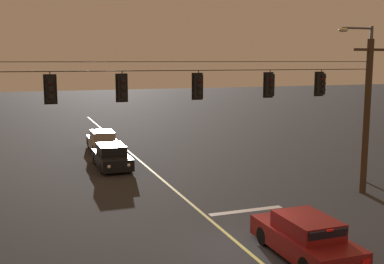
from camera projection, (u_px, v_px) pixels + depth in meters
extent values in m
plane|color=#28282B|center=(247.00, 251.00, 15.84)|extent=(180.00, 180.00, 0.00)
cube|color=#D1C64C|center=(161.00, 178.00, 25.58)|extent=(0.14, 60.00, 0.01)
cube|color=silver|center=(246.00, 211.00, 20.09)|extent=(3.40, 0.36, 0.01)
cylinder|color=#423021|center=(366.00, 118.00, 22.32)|extent=(0.32, 0.32, 7.39)
cube|color=#423021|center=(370.00, 50.00, 21.84)|extent=(1.80, 0.12, 0.12)
cylinder|color=slate|center=(370.00, 57.00, 21.89)|extent=(0.12, 0.12, 0.18)
cylinder|color=black|center=(200.00, 70.00, 19.10)|extent=(17.03, 0.03, 0.03)
cylinder|color=black|center=(200.00, 62.00, 19.05)|extent=(17.03, 0.02, 0.02)
cylinder|color=black|center=(50.00, 74.00, 17.12)|extent=(0.04, 0.04, 0.18)
cube|color=black|center=(51.00, 90.00, 17.21)|extent=(0.32, 0.26, 0.96)
cube|color=black|center=(50.00, 89.00, 17.34)|extent=(0.48, 0.03, 1.12)
sphere|color=red|center=(50.00, 82.00, 17.02)|extent=(0.17, 0.17, 0.17)
cylinder|color=black|center=(50.00, 81.00, 16.97)|extent=(0.20, 0.10, 0.20)
sphere|color=#3D280A|center=(51.00, 90.00, 17.06)|extent=(0.17, 0.17, 0.17)
cylinder|color=black|center=(51.00, 89.00, 17.01)|extent=(0.20, 0.10, 0.20)
sphere|color=black|center=(51.00, 98.00, 17.10)|extent=(0.17, 0.17, 0.17)
cylinder|color=black|center=(51.00, 97.00, 17.06)|extent=(0.20, 0.10, 0.20)
cylinder|color=black|center=(122.00, 73.00, 18.02)|extent=(0.04, 0.04, 0.18)
cube|color=black|center=(122.00, 88.00, 18.11)|extent=(0.32, 0.26, 0.96)
cube|color=black|center=(122.00, 88.00, 18.24)|extent=(0.48, 0.03, 1.12)
sphere|color=red|center=(123.00, 81.00, 17.92)|extent=(0.17, 0.17, 0.17)
cylinder|color=black|center=(123.00, 80.00, 17.87)|extent=(0.20, 0.10, 0.20)
sphere|color=#3D280A|center=(123.00, 88.00, 17.96)|extent=(0.17, 0.17, 0.17)
cylinder|color=black|center=(123.00, 87.00, 17.92)|extent=(0.20, 0.10, 0.20)
sphere|color=black|center=(123.00, 96.00, 18.00)|extent=(0.17, 0.17, 0.17)
cylinder|color=black|center=(124.00, 95.00, 17.96)|extent=(0.20, 0.10, 0.20)
cylinder|color=black|center=(198.00, 73.00, 19.09)|extent=(0.04, 0.04, 0.18)
cube|color=black|center=(198.00, 87.00, 19.17)|extent=(0.32, 0.26, 0.96)
cube|color=black|center=(197.00, 86.00, 19.31)|extent=(0.48, 0.03, 1.12)
sphere|color=red|center=(200.00, 80.00, 18.98)|extent=(0.17, 0.17, 0.17)
cylinder|color=black|center=(200.00, 79.00, 18.94)|extent=(0.20, 0.10, 0.20)
sphere|color=#3D280A|center=(200.00, 87.00, 19.02)|extent=(0.17, 0.17, 0.17)
cylinder|color=black|center=(200.00, 86.00, 18.98)|extent=(0.20, 0.10, 0.20)
sphere|color=black|center=(200.00, 94.00, 19.07)|extent=(0.17, 0.17, 0.17)
cylinder|color=black|center=(200.00, 93.00, 19.02)|extent=(0.20, 0.10, 0.20)
cylinder|color=black|center=(270.00, 72.00, 20.21)|extent=(0.04, 0.04, 0.18)
cube|color=black|center=(270.00, 85.00, 20.29)|extent=(0.32, 0.26, 0.96)
cube|color=black|center=(268.00, 85.00, 20.43)|extent=(0.48, 0.03, 1.12)
sphere|color=red|center=(272.00, 79.00, 20.10)|extent=(0.17, 0.17, 0.17)
cylinder|color=black|center=(272.00, 78.00, 20.06)|extent=(0.20, 0.10, 0.20)
sphere|color=#3D280A|center=(272.00, 85.00, 20.14)|extent=(0.17, 0.17, 0.17)
cylinder|color=black|center=(272.00, 84.00, 20.10)|extent=(0.20, 0.10, 0.20)
sphere|color=black|center=(271.00, 92.00, 20.19)|extent=(0.17, 0.17, 0.17)
cylinder|color=black|center=(272.00, 91.00, 20.14)|extent=(0.20, 0.10, 0.20)
cylinder|color=black|center=(321.00, 71.00, 21.09)|extent=(0.04, 0.04, 0.18)
cube|color=black|center=(321.00, 84.00, 21.17)|extent=(0.32, 0.26, 0.96)
cube|color=black|center=(319.00, 84.00, 21.31)|extent=(0.48, 0.03, 1.12)
sphere|color=red|center=(323.00, 78.00, 20.98)|extent=(0.17, 0.17, 0.17)
cylinder|color=black|center=(324.00, 77.00, 20.94)|extent=(0.20, 0.10, 0.20)
sphere|color=#3D280A|center=(323.00, 84.00, 21.03)|extent=(0.17, 0.17, 0.17)
cylinder|color=black|center=(324.00, 83.00, 20.98)|extent=(0.20, 0.10, 0.20)
sphere|color=black|center=(323.00, 91.00, 21.07)|extent=(0.17, 0.17, 0.17)
cylinder|color=black|center=(323.00, 90.00, 21.03)|extent=(0.20, 0.10, 0.20)
cube|color=maroon|center=(305.00, 242.00, 15.34)|extent=(1.80, 4.30, 0.68)
cube|color=maroon|center=(307.00, 225.00, 15.13)|extent=(1.51, 2.15, 0.54)
cube|color=black|center=(292.00, 216.00, 16.00)|extent=(1.40, 0.21, 0.48)
cube|color=black|center=(327.00, 236.00, 14.15)|extent=(1.37, 0.18, 0.46)
cylinder|color=black|center=(263.00, 236.00, 16.34)|extent=(0.22, 0.64, 0.64)
cylinder|color=black|center=(302.00, 230.00, 16.87)|extent=(0.22, 0.64, 0.64)
cylinder|color=black|center=(351.00, 260.00, 14.39)|extent=(0.22, 0.64, 0.64)
cube|color=red|center=(366.00, 262.00, 13.53)|extent=(0.28, 0.03, 0.18)
cube|color=red|center=(330.00, 230.00, 14.01)|extent=(0.24, 0.04, 0.06)
cube|color=black|center=(112.00, 159.00, 28.10)|extent=(1.80, 4.30, 0.68)
cube|color=black|center=(111.00, 149.00, 28.12)|extent=(1.51, 2.15, 0.54)
cube|color=black|center=(114.00, 152.00, 27.25)|extent=(1.40, 0.21, 0.48)
cube|color=black|center=(108.00, 146.00, 29.11)|extent=(1.37, 0.18, 0.46)
cylinder|color=black|center=(130.00, 166.00, 27.16)|extent=(0.22, 0.64, 0.64)
cylinder|color=black|center=(102.00, 168.00, 26.62)|extent=(0.22, 0.64, 0.64)
cylinder|color=black|center=(121.00, 157.00, 29.63)|extent=(0.22, 0.64, 0.64)
cylinder|color=black|center=(95.00, 159.00, 29.10)|extent=(0.22, 0.64, 0.64)
sphere|color=white|center=(129.00, 165.00, 26.26)|extent=(0.20, 0.20, 0.20)
sphere|color=white|center=(109.00, 167.00, 25.89)|extent=(0.20, 0.20, 0.20)
cube|color=gray|center=(103.00, 143.00, 33.56)|extent=(1.80, 4.30, 0.68)
cube|color=gray|center=(102.00, 135.00, 33.58)|extent=(1.51, 2.15, 0.54)
cube|color=black|center=(104.00, 137.00, 32.70)|extent=(1.40, 0.21, 0.48)
cube|color=black|center=(100.00, 133.00, 34.56)|extent=(1.37, 0.18, 0.46)
cylinder|color=black|center=(117.00, 148.00, 32.61)|extent=(0.22, 0.64, 0.64)
cylinder|color=black|center=(94.00, 150.00, 32.08)|extent=(0.22, 0.64, 0.64)
cylinder|color=black|center=(111.00, 142.00, 35.09)|extent=(0.22, 0.64, 0.64)
cylinder|color=black|center=(89.00, 144.00, 34.56)|extent=(0.22, 0.64, 0.64)
sphere|color=white|center=(116.00, 147.00, 31.72)|extent=(0.20, 0.20, 0.20)
sphere|color=white|center=(100.00, 148.00, 31.34)|extent=(0.20, 0.20, 0.20)
cylinder|color=#4C4F54|center=(368.00, 106.00, 24.42)|extent=(0.16, 0.16, 8.13)
cylinder|color=#4C4F54|center=(357.00, 28.00, 23.52)|extent=(1.80, 0.10, 0.10)
ellipsoid|color=beige|center=(343.00, 30.00, 23.25)|extent=(0.56, 0.30, 0.22)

